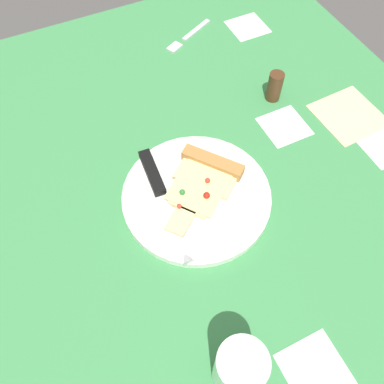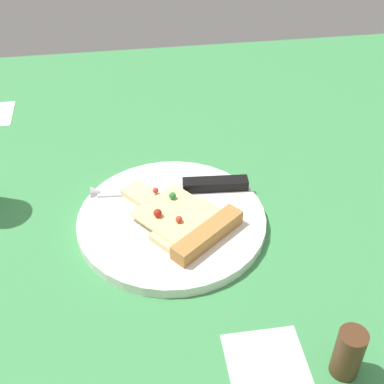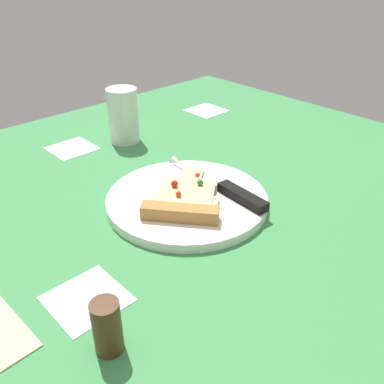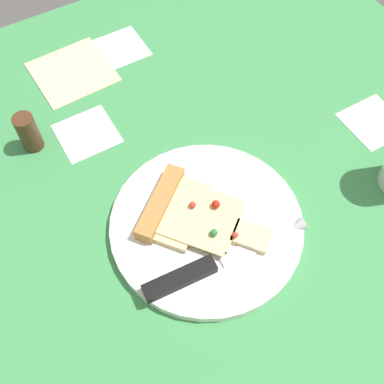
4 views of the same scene
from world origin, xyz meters
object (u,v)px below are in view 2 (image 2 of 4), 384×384
at_px(pizza_slice, 184,221).
at_px(knife, 186,186).
at_px(pepper_shaker, 348,353).
at_px(plate, 172,221).

height_order(pizza_slice, knife, pizza_slice).
xyz_separation_m(knife, pepper_shaker, (0.13, -0.32, 0.01)).
relative_size(pizza_slice, knife, 0.77).
bearing_deg(pizza_slice, knife, 42.60).
distance_m(plate, knife, 0.07).
xyz_separation_m(plate, pizza_slice, (0.02, -0.02, 0.02)).
bearing_deg(plate, pepper_shaker, -58.62).
bearing_deg(knife, pepper_shaker, -153.45).
bearing_deg(knife, pizza_slice, 175.22).
relative_size(plate, pepper_shaker, 4.13).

